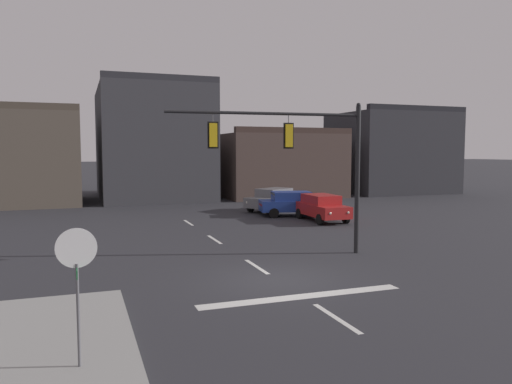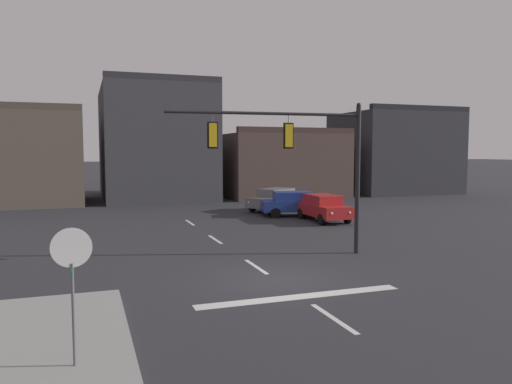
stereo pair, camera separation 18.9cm
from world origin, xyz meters
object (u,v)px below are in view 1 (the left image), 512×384
car_lot_middle (293,203)px  car_lot_farside (322,207)px  car_lot_nearside (273,199)px  stop_sign (77,264)px  signal_mast_near_side (303,151)px

car_lot_middle → car_lot_farside: 2.82m
car_lot_nearside → car_lot_middle: 3.00m
stop_sign → car_lot_nearside: stop_sign is taller
stop_sign → car_lot_farside: size_ratio=0.63×
car_lot_farside → car_lot_nearside: bearing=99.0°
stop_sign → car_lot_nearside: 26.42m
car_lot_middle → car_lot_farside: same height
signal_mast_near_side → car_lot_farside: size_ratio=1.78×
signal_mast_near_side → car_lot_middle: size_ratio=1.70×
signal_mast_near_side → car_lot_farside: bearing=58.3°
stop_sign → car_lot_farside: stop_sign is taller
signal_mast_near_side → stop_sign: 12.12m
car_lot_nearside → stop_sign: bearing=-119.9°
car_lot_farside → stop_sign: bearing=-129.3°
car_lot_nearside → car_lot_farside: size_ratio=1.05×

